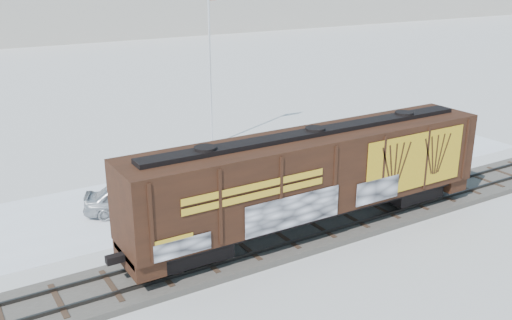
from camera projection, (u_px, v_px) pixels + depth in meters
ground at (318, 232)px, 27.03m from camera, size 500.00×500.00×0.00m
rail_track at (318, 230)px, 26.98m from camera, size 50.00×3.40×0.43m
parking_strip at (239, 183)px, 33.08m from camera, size 40.00×8.00×0.03m
hopper_railcar at (314, 174)px, 25.86m from camera, size 18.08×3.06×4.68m
flagpole at (212, 88)px, 38.99m from camera, size 2.30×0.90×11.05m
car_silver at (131, 199)px, 28.82m from camera, size 5.02×3.61×1.59m
car_white at (307, 153)px, 36.21m from camera, size 4.50×3.12×1.41m
car_dark at (371, 147)px, 37.13m from camera, size 5.28×2.74×1.46m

